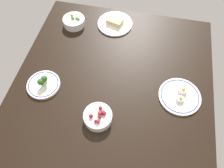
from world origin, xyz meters
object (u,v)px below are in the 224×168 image
bowl_peas (74,21)px  bowl_berries (98,117)px  plate_eggs (180,96)px  plate_sandwich (115,23)px  plate_broccoli (43,84)px

bowl_peas → bowl_berries: bowl_berries is taller
bowl_peas → plate_eggs: (40.45, 70.76, -1.87)cm
plate_sandwich → bowl_berries: bearing=4.3°
bowl_peas → bowl_berries: size_ratio=1.00×
plate_sandwich → bowl_peas: bowl_peas is taller
plate_sandwich → bowl_berries: (67.22, 5.07, 1.61)cm
plate_broccoli → bowl_berries: (12.85, 33.84, 1.16)cm
plate_broccoli → plate_eggs: 73.80cm
plate_eggs → bowl_berries: bearing=-61.9°
plate_broccoli → plate_sandwich: (-54.37, 28.77, -0.45)cm
plate_broccoli → bowl_peas: 48.80cm
plate_sandwich → plate_eggs: bearing=44.0°
plate_broccoli → bowl_berries: 36.22cm
plate_sandwich → bowl_berries: size_ratio=1.59×
plate_sandwich → bowl_berries: 67.43cm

